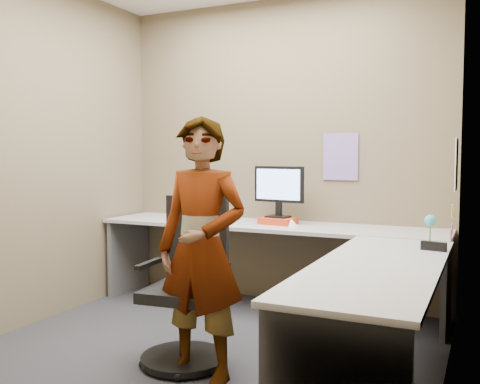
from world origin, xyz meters
The scene contains 20 objects.
ground centered at (0.00, 0.00, 0.00)m, with size 3.00×3.00×0.00m, color #232227.
wall_back centered at (0.00, 1.30, 1.35)m, with size 3.00×3.00×0.00m, color brown.
wall_right centered at (1.50, 0.00, 1.35)m, with size 2.70×2.70×0.00m, color brown.
wall_left centered at (-1.50, 0.00, 1.35)m, with size 2.70×2.70×0.00m, color brown.
desk centered at (0.44, 0.39, 0.59)m, with size 2.98×2.58×0.73m.
paper_ream centered at (0.09, 1.00, 0.76)m, with size 0.29×0.21×0.06m, color red.
monitor centered at (0.09, 1.01, 1.04)m, with size 0.46×0.16×0.43m.
laptop centered at (-0.76, 1.07, 0.79)m, with size 0.45×0.44×0.25m.
trackball_mouse centered at (-0.37, 0.85, 0.76)m, with size 0.12×0.08×0.07m.
origami centered at (0.24, 0.93, 0.76)m, with size 0.10×0.10×0.06m, color white.
stapler centered at (1.41, 0.23, 0.76)m, with size 0.15×0.04×0.06m, color black.
flower centered at (1.38, 0.27, 0.87)m, with size 0.07×0.07×0.22m.
calendar_purple centered at (0.55, 1.29, 1.30)m, with size 0.30×0.01×0.40m, color #846BB7.
calendar_white centered at (1.49, 0.90, 1.25)m, with size 0.01×0.28×0.38m, color white.
sticky_note_a centered at (1.49, 0.55, 0.95)m, with size 0.01×0.07×0.07m, color #F2E059.
sticky_note_b centered at (1.49, 0.60, 0.82)m, with size 0.01×0.07×0.07m, color pink.
sticky_note_c centered at (1.49, 0.48, 0.80)m, with size 0.01×0.07×0.07m, color pink.
sticky_note_d centered at (1.49, 0.70, 0.92)m, with size 0.01×0.07×0.07m, color #F2E059.
office_chair centered at (-0.01, -0.33, 0.42)m, with size 0.55×0.55×1.03m.
person centered at (0.20, -0.51, 0.77)m, with size 0.56×0.37×1.54m, color #999399.
Camera 1 is at (1.70, -3.21, 1.32)m, focal length 40.00 mm.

